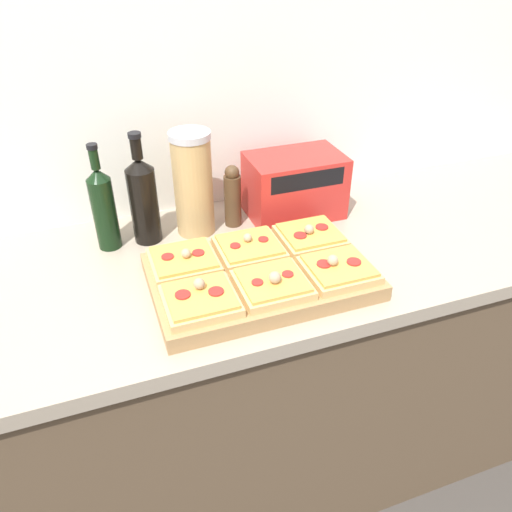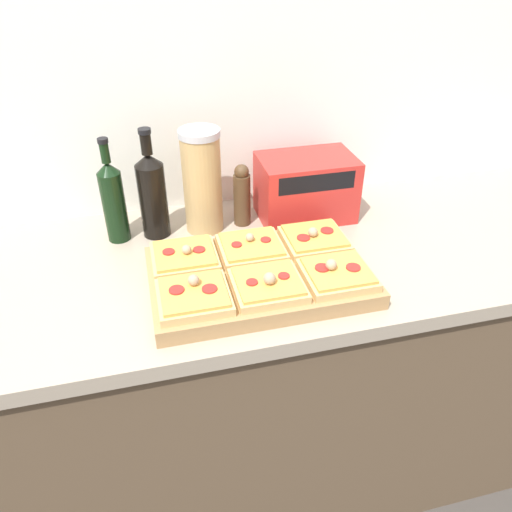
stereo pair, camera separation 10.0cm
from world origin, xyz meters
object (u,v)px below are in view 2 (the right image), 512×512
(olive_oil_bottle, at_px, (113,200))
(grain_jar_tall, at_px, (202,181))
(cutting_board, at_px, (259,277))
(pepper_mill, at_px, (242,195))
(toaster_oven, at_px, (306,187))
(wine_bottle, at_px, (152,194))

(olive_oil_bottle, relative_size, grain_jar_tall, 1.00)
(cutting_board, distance_m, grain_jar_tall, 0.33)
(olive_oil_bottle, height_order, pepper_mill, olive_oil_bottle)
(toaster_oven, bearing_deg, grain_jar_tall, 179.84)
(wine_bottle, relative_size, pepper_mill, 1.67)
(grain_jar_tall, relative_size, pepper_mill, 1.59)
(wine_bottle, bearing_deg, olive_oil_bottle, -180.00)
(wine_bottle, relative_size, toaster_oven, 1.03)
(olive_oil_bottle, relative_size, toaster_oven, 0.98)
(pepper_mill, bearing_deg, wine_bottle, 180.00)
(grain_jar_tall, bearing_deg, pepper_mill, 0.00)
(olive_oil_bottle, xyz_separation_m, wine_bottle, (0.10, 0.00, 0.01))
(olive_oil_bottle, bearing_deg, wine_bottle, 0.00)
(olive_oil_bottle, xyz_separation_m, toaster_oven, (0.54, -0.00, -0.03))
(pepper_mill, relative_size, toaster_oven, 0.62)
(wine_bottle, bearing_deg, grain_jar_tall, -0.00)
(olive_oil_bottle, relative_size, pepper_mill, 1.58)
(olive_oil_bottle, distance_m, wine_bottle, 0.10)
(cutting_board, xyz_separation_m, pepper_mill, (0.03, 0.29, 0.07))
(cutting_board, bearing_deg, olive_oil_bottle, 137.62)
(wine_bottle, bearing_deg, cutting_board, -53.27)
(wine_bottle, distance_m, toaster_oven, 0.43)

